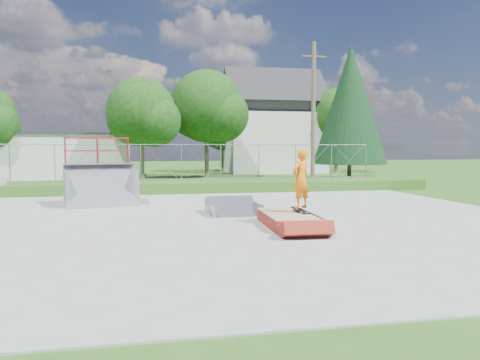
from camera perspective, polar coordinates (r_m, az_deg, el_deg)
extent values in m
plane|color=#265618|center=(13.34, -3.75, -5.24)|extent=(120.00, 120.00, 0.00)
cube|color=gray|center=(13.34, -3.75, -5.16)|extent=(20.00, 16.00, 0.04)
cube|color=#265618|center=(22.70, -6.95, -0.81)|extent=(24.00, 3.00, 0.50)
cube|color=maroon|center=(12.73, 5.80, -4.91)|extent=(1.30, 2.53, 0.35)
cube|color=tan|center=(12.71, 5.81, -4.08)|extent=(1.32, 2.55, 0.02)
cube|color=black|center=(12.83, 7.39, -3.76)|extent=(0.35, 0.82, 0.13)
imported|color=orange|center=(12.75, 7.42, -0.19)|extent=(0.70, 0.63, 1.60)
cube|color=silver|center=(35.62, -21.53, 2.69)|extent=(10.00, 6.00, 3.00)
cube|color=silver|center=(40.51, 4.01, 4.50)|extent=(8.00, 6.00, 5.00)
cube|color=#29282D|center=(40.68, 4.03, 9.29)|extent=(8.40, 6.08, 6.08)
cylinder|color=brown|center=(26.77, 8.93, 7.93)|extent=(0.24, 0.24, 8.00)
cylinder|color=brown|center=(31.07, -11.86, 2.23)|extent=(0.30, 0.30, 2.45)
sphere|color=#13340E|center=(31.14, -11.95, 8.09)|extent=(4.48, 4.48, 4.48)
sphere|color=#13340E|center=(30.55, -10.36, 7.14)|extent=(3.36, 3.36, 3.36)
cylinder|color=brown|center=(33.33, -4.08, 2.72)|extent=(0.30, 0.30, 2.80)
sphere|color=#13340E|center=(33.45, -4.11, 8.96)|extent=(5.12, 5.12, 5.12)
sphere|color=#13340E|center=(32.91, -2.28, 7.93)|extent=(3.84, 3.84, 3.84)
cylinder|color=brown|center=(40.27, 11.64, 2.74)|extent=(0.30, 0.30, 2.62)
sphere|color=#13340E|center=(40.34, 11.71, 7.59)|extent=(4.80, 4.80, 4.80)
sphere|color=#13340E|center=(40.12, 13.23, 6.73)|extent=(3.60, 3.60, 3.60)
cylinder|color=brown|center=(41.62, -2.06, 2.50)|extent=(0.30, 0.30, 2.10)
sphere|color=#13340E|center=(41.64, -2.07, 6.25)|extent=(3.84, 3.84, 3.84)
sphere|color=#13340E|center=(41.27, -0.97, 5.61)|extent=(2.88, 2.88, 2.88)
cylinder|color=brown|center=(33.08, 13.17, 1.23)|extent=(0.28, 0.28, 1.20)
cone|color=black|center=(33.18, 13.30, 8.92)|extent=(5.04, 5.04, 8.10)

